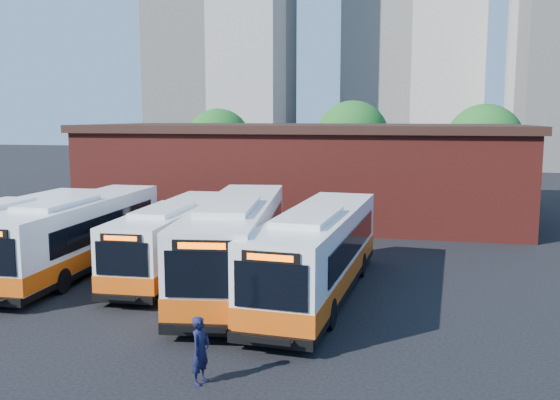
% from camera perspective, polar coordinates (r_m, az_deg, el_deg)
% --- Properties ---
extents(ground, '(220.00, 220.00, 0.00)m').
position_cam_1_polar(ground, '(22.06, -6.96, -10.32)').
color(ground, black).
extents(bus_farwest, '(2.50, 11.74, 3.19)m').
position_cam_1_polar(bus_farwest, '(30.06, -24.10, -3.17)').
color(bus_farwest, white).
rests_on(bus_farwest, ground).
extents(bus_west, '(2.84, 12.60, 3.42)m').
position_cam_1_polar(bus_west, '(28.27, -18.87, -3.36)').
color(bus_west, white).
rests_on(bus_west, ground).
extents(bus_midwest, '(2.82, 11.58, 3.13)m').
position_cam_1_polar(bus_midwest, '(27.06, -10.06, -3.83)').
color(bus_midwest, white).
rests_on(bus_midwest, ground).
extents(bus_mideast, '(4.44, 13.66, 3.67)m').
position_cam_1_polar(bus_mideast, '(24.42, -4.23, -4.43)').
color(bus_mideast, white).
rests_on(bus_mideast, ground).
extents(bus_east, '(3.56, 12.94, 3.49)m').
position_cam_1_polar(bus_east, '(23.05, 3.66, -5.38)').
color(bus_east, white).
rests_on(bus_east, ground).
extents(transit_worker, '(0.56, 0.74, 1.81)m').
position_cam_1_polar(transit_worker, '(16.02, -7.66, -14.13)').
color(transit_worker, black).
rests_on(transit_worker, ground).
extents(depot_building, '(28.60, 12.60, 6.40)m').
position_cam_1_polar(depot_building, '(40.52, 2.28, 2.84)').
color(depot_building, maroon).
rests_on(depot_building, ground).
extents(tree_west, '(6.00, 6.00, 7.65)m').
position_cam_1_polar(tree_west, '(54.51, -5.95, 5.60)').
color(tree_west, '#382314').
rests_on(tree_west, ground).
extents(tree_mid, '(6.56, 6.56, 8.36)m').
position_cam_1_polar(tree_mid, '(54.01, 6.98, 6.02)').
color(tree_mid, '#382314').
rests_on(tree_mid, ground).
extents(tree_east, '(6.24, 6.24, 7.96)m').
position_cam_1_polar(tree_east, '(51.15, 19.07, 5.26)').
color(tree_east, '#382314').
rests_on(tree_east, ground).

